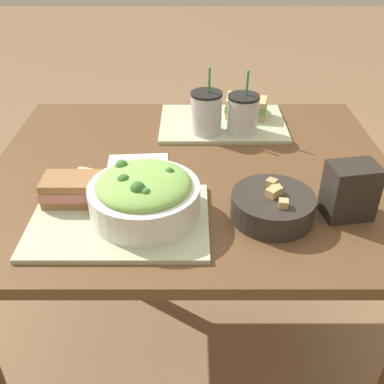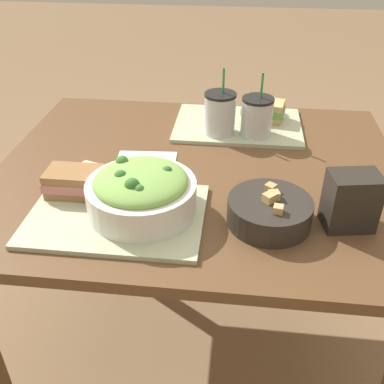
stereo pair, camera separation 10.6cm
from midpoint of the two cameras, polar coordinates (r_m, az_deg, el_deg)
The scene contains 14 objects.
ground_plane at distance 1.73m, azimuth -2.05°, elevation -17.85°, with size 12.00×12.00×0.00m, color #846647.
dining_table at distance 1.31m, azimuth -2.58°, elevation -0.77°, with size 1.13×0.93×0.71m.
tray_near at distance 1.07m, azimuth -12.25°, elevation -3.65°, with size 0.41×0.29×0.01m.
tray_far at distance 1.51m, azimuth 1.57°, elevation 8.69°, with size 0.41×0.29×0.01m.
salad_bowl at distance 1.04m, azimuth -9.30°, elevation -0.40°, with size 0.26×0.26×0.12m.
soup_bowl at distance 1.05m, azimuth 7.08°, elevation -1.78°, with size 0.19×0.19×0.08m.
sandwich_near at distance 1.13m, azimuth -17.90°, elevation 0.21°, with size 0.14×0.09×0.06m.
baguette_near at distance 1.15m, azimuth -14.09°, elevation 1.09°, with size 0.14×0.10×0.06m.
sandwich_far at distance 1.54m, azimuth 4.62°, elevation 10.63°, with size 0.15×0.11×0.06m.
baguette_far at distance 1.60m, azimuth 4.19°, elevation 11.46°, with size 0.11×0.08×0.06m.
drink_cup_dark at distance 1.41m, azimuth -0.64°, elevation 9.88°, with size 0.10×0.10×0.21m.
drink_cup_red at distance 1.42m, azimuth 4.03°, elevation 9.70°, with size 0.10×0.10×0.20m.
chip_bag at distance 1.08m, azimuth 16.54°, elevation 0.10°, with size 0.12×0.10×0.13m.
napkin_folded at distance 1.29m, azimuth -9.51°, elevation 3.38°, with size 0.18×0.13×0.00m.
Camera 1 is at (0.00, -1.09, 1.35)m, focal length 42.00 mm.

